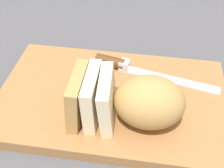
% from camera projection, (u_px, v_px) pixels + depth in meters
% --- Properties ---
extents(ground_plane, '(3.00, 3.00, 0.00)m').
position_uv_depth(ground_plane, '(112.00, 103.00, 0.60)').
color(ground_plane, '#4C4C51').
extents(cutting_board, '(0.47, 0.30, 0.03)m').
position_uv_depth(cutting_board, '(112.00, 99.00, 0.59)').
color(cutting_board, '#9E6B3D').
rests_on(cutting_board, ground_plane).
extents(bread_loaf, '(0.21, 0.11, 0.10)m').
position_uv_depth(bread_loaf, '(130.00, 101.00, 0.51)').
color(bread_loaf, tan).
rests_on(bread_loaf, cutting_board).
extents(bread_knife, '(0.27, 0.08, 0.02)m').
position_uv_depth(bread_knife, '(125.00, 66.00, 0.64)').
color(bread_knife, silver).
rests_on(bread_knife, cutting_board).
extents(crumb_near_knife, '(0.00, 0.00, 0.00)m').
position_uv_depth(crumb_near_knife, '(102.00, 85.00, 0.60)').
color(crumb_near_knife, tan).
rests_on(crumb_near_knife, cutting_board).
extents(crumb_near_loaf, '(0.01, 0.01, 0.01)m').
position_uv_depth(crumb_near_loaf, '(112.00, 105.00, 0.56)').
color(crumb_near_loaf, tan).
rests_on(crumb_near_loaf, cutting_board).
extents(crumb_stray_left, '(0.00, 0.00, 0.00)m').
position_uv_depth(crumb_stray_left, '(127.00, 101.00, 0.57)').
color(crumb_stray_left, tan).
rests_on(crumb_stray_left, cutting_board).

